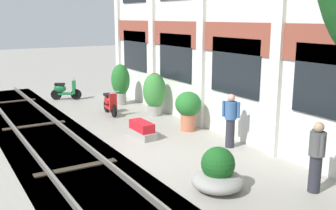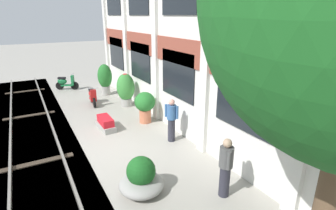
% 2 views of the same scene
% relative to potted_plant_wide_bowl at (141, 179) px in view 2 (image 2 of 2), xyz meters
% --- Properties ---
extents(ground_plane, '(80.00, 80.00, 0.00)m').
position_rel_potted_plant_wide_bowl_xyz_m(ground_plane, '(-2.69, 0.08, -0.38)').
color(ground_plane, '#9E998E').
extents(apartment_facade, '(17.13, 0.64, 8.82)m').
position_rel_potted_plant_wide_bowl_xyz_m(apartment_facade, '(-2.69, 2.93, 4.00)').
color(apartment_facade, silver).
rests_on(apartment_facade, ground).
extents(rail_tracks, '(24.77, 2.80, 0.43)m').
position_rel_potted_plant_wide_bowl_xyz_m(rail_tracks, '(-2.69, -2.23, -0.51)').
color(rail_tracks, '#5B5449').
rests_on(rail_tracks, ground).
extents(potted_plant_wide_bowl, '(1.16, 1.16, 0.98)m').
position_rel_potted_plant_wide_bowl_xyz_m(potted_plant_wide_bowl, '(0.00, 0.00, 0.00)').
color(potted_plant_wide_bowl, gray).
rests_on(potted_plant_wide_bowl, ground).
extents(potted_plant_glazed_jar, '(0.86, 0.86, 1.32)m').
position_rel_potted_plant_wide_bowl_xyz_m(potted_plant_glazed_jar, '(-4.17, 2.02, 0.41)').
color(potted_plant_glazed_jar, '#B76647').
rests_on(potted_plant_glazed_jar, ground).
extents(potted_plant_stone_basin, '(0.79, 0.79, 1.74)m').
position_rel_potted_plant_wide_bowl_xyz_m(potted_plant_stone_basin, '(-8.99, 1.78, 0.60)').
color(potted_plant_stone_basin, gray).
rests_on(potted_plant_stone_basin, ground).
extents(potted_plant_square_trough, '(1.13, 0.55, 0.51)m').
position_rel_potted_plant_wide_bowl_xyz_m(potted_plant_square_trough, '(-4.26, 0.35, -0.14)').
color(potted_plant_square_trough, gray).
rests_on(potted_plant_square_trough, ground).
extents(potted_plant_fluted_column, '(0.88, 0.88, 1.64)m').
position_rel_potted_plant_wide_bowl_xyz_m(potted_plant_fluted_column, '(-6.57, 2.09, 0.55)').
color(potted_plant_fluted_column, gray).
rests_on(potted_plant_fluted_column, ground).
extents(scooter_near_curb, '(1.38, 0.50, 0.98)m').
position_rel_potted_plant_wide_bowl_xyz_m(scooter_near_curb, '(-7.62, 0.67, 0.06)').
color(scooter_near_curb, black).
rests_on(scooter_near_curb, ground).
extents(scooter_second_parked, '(0.79, 1.25, 0.98)m').
position_rel_potted_plant_wide_bowl_xyz_m(scooter_second_parked, '(-11.22, -0.02, 0.06)').
color(scooter_second_parked, black).
rests_on(scooter_second_parked, ground).
extents(resident_by_doorway, '(0.46, 0.34, 1.57)m').
position_rel_potted_plant_wide_bowl_xyz_m(resident_by_doorway, '(-2.12, 2.11, 0.46)').
color(resident_by_doorway, '#282833').
rests_on(resident_by_doorway, ground).
extents(resident_watching_tracks, '(0.48, 0.34, 1.56)m').
position_rel_potted_plant_wide_bowl_xyz_m(resident_watching_tracks, '(1.14, 1.74, 0.46)').
color(resident_watching_tracks, '#282833').
rests_on(resident_watching_tracks, ground).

